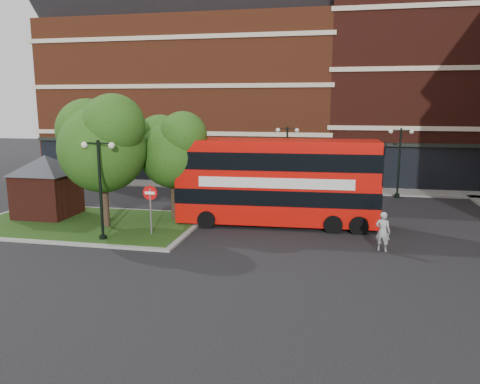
% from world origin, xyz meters
% --- Properties ---
extents(ground, '(120.00, 120.00, 0.00)m').
position_xyz_m(ground, '(0.00, 0.00, 0.00)').
color(ground, black).
rests_on(ground, ground).
extents(pavement_far, '(44.00, 3.00, 0.12)m').
position_xyz_m(pavement_far, '(0.00, 16.50, 0.06)').
color(pavement_far, slate).
rests_on(pavement_far, ground).
extents(terrace_far_left, '(26.00, 12.00, 14.00)m').
position_xyz_m(terrace_far_left, '(-8.00, 24.00, 7.00)').
color(terrace_far_left, brown).
rests_on(terrace_far_left, ground).
extents(terrace_far_right, '(18.00, 12.00, 16.00)m').
position_xyz_m(terrace_far_right, '(14.00, 24.00, 8.00)').
color(terrace_far_right, '#471911').
rests_on(terrace_far_right, ground).
extents(traffic_island, '(12.60, 7.60, 0.15)m').
position_xyz_m(traffic_island, '(-8.00, 3.00, 0.07)').
color(traffic_island, gray).
rests_on(traffic_island, ground).
extents(kiosk, '(6.51, 6.51, 3.60)m').
position_xyz_m(kiosk, '(-11.00, 4.00, 2.32)').
color(kiosk, '#471911').
rests_on(kiosk, traffic_island).
extents(tree_island_west, '(5.40, 4.71, 7.21)m').
position_xyz_m(tree_island_west, '(-6.60, 2.58, 4.79)').
color(tree_island_west, '#2D2116').
rests_on(tree_island_west, ground).
extents(tree_island_east, '(4.46, 3.90, 6.29)m').
position_xyz_m(tree_island_east, '(-3.58, 5.06, 4.24)').
color(tree_island_east, '#2D2116').
rests_on(tree_island_east, ground).
extents(lamp_island, '(1.72, 0.36, 5.00)m').
position_xyz_m(lamp_island, '(-5.50, 0.20, 2.83)').
color(lamp_island, black).
rests_on(lamp_island, ground).
extents(lamp_far_left, '(1.72, 0.36, 5.00)m').
position_xyz_m(lamp_far_left, '(2.00, 14.50, 2.83)').
color(lamp_far_left, black).
rests_on(lamp_far_left, ground).
extents(lamp_far_right, '(1.72, 0.36, 5.00)m').
position_xyz_m(lamp_far_right, '(10.00, 14.50, 2.83)').
color(lamp_far_right, black).
rests_on(lamp_far_right, ground).
extents(bus, '(11.06, 3.06, 4.18)m').
position_xyz_m(bus, '(2.45, 5.13, 2.74)').
color(bus, red).
rests_on(bus, ground).
extents(woman, '(0.79, 0.65, 1.85)m').
position_xyz_m(woman, '(7.83, 1.45, 0.93)').
color(woman, '#969698').
rests_on(woman, ground).
extents(car_silver, '(4.20, 2.14, 1.37)m').
position_xyz_m(car_silver, '(0.89, 14.50, 0.69)').
color(car_silver, silver).
rests_on(car_silver, ground).
extents(car_white, '(4.00, 1.69, 1.29)m').
position_xyz_m(car_white, '(5.03, 14.50, 0.64)').
color(car_white, silver).
rests_on(car_white, ground).
extents(no_entry_sign, '(0.73, 0.09, 2.65)m').
position_xyz_m(no_entry_sign, '(-3.50, 1.50, 1.89)').
color(no_entry_sign, slate).
rests_on(no_entry_sign, ground).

